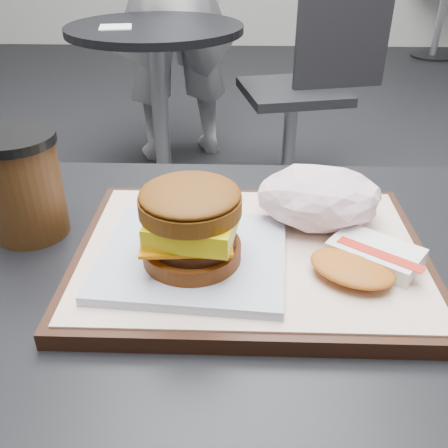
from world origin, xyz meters
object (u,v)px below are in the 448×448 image
crumpled_wrapper (320,197)px  neighbor_table (158,76)px  serving_tray (251,255)px  coffee_cup (23,183)px  neighbor_chair (309,80)px  hash_brown (365,260)px  customer_table (242,403)px  breakfast_sandwich (192,232)px

crumpled_wrapper → neighbor_table: bearing=105.7°
serving_tray → coffee_cup: (-0.26, 0.06, 0.06)m
neighbor_chair → coffee_cup: bearing=-108.1°
serving_tray → hash_brown: bearing=-16.3°
neighbor_chair → serving_tray: bearing=-99.3°
crumpled_wrapper → coffee_cup: bearing=-179.3°
neighbor_chair → hash_brown: bearing=-95.5°
customer_table → neighbor_chair: neighbor_chair is taller
crumpled_wrapper → customer_table: bearing=-130.5°
customer_table → breakfast_sandwich: breakfast_sandwich is taller
breakfast_sandwich → hash_brown: size_ratio=1.49×
customer_table → breakfast_sandwich: (-0.06, 0.01, 0.24)m
breakfast_sandwich → crumpled_wrapper: bearing=33.5°
neighbor_table → neighbor_chair: neighbor_chair is taller
customer_table → hash_brown: size_ratio=5.90×
breakfast_sandwich → coffee_cup: 0.22m
breakfast_sandwich → neighbor_chair: bearing=78.9°
hash_brown → crumpled_wrapper: (-0.04, 0.09, 0.02)m
neighbor_table → customer_table: bearing=-78.0°
serving_tray → crumpled_wrapper: size_ratio=2.66×
crumpled_wrapper → coffee_cup: coffee_cup is taller
breakfast_sandwich → hash_brown: (0.18, -0.00, -0.03)m
coffee_cup → neighbor_table: size_ratio=0.17×
serving_tray → hash_brown: 0.12m
serving_tray → coffee_cup: bearing=168.1°
hash_brown → neighbor_chair: neighbor_chair is taller
crumpled_wrapper → serving_tray: bearing=-143.1°
hash_brown → coffee_cup: 0.39m
hash_brown → neighbor_table: size_ratio=0.18×
neighbor_chair → neighbor_table: bearing=-170.2°
neighbor_chair → crumpled_wrapper: bearing=-97.0°
hash_brown → crumpled_wrapper: bearing=111.0°
customer_table → crumpled_wrapper: crumpled_wrapper is taller
serving_tray → breakfast_sandwich: breakfast_sandwich is taller
coffee_cup → neighbor_chair: 1.78m
serving_tray → breakfast_sandwich: bearing=-151.5°
customer_table → crumpled_wrapper: size_ratio=5.61×
serving_tray → neighbor_chair: neighbor_chair is taller
serving_tray → neighbor_table: size_ratio=0.51×
hash_brown → coffee_cup: bearing=166.8°
coffee_cup → crumpled_wrapper: bearing=0.7°
serving_tray → neighbor_chair: bearing=80.7°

